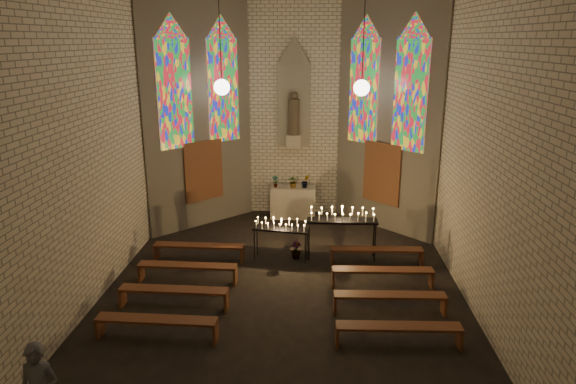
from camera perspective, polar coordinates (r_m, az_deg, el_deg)
The scene contains 17 objects.
floor at distance 11.43m, azimuth -0.69°, elevation -11.92°, with size 12.00×12.00×0.00m, color black.
room at distance 13.51m, azimuth 0.20°, elevation 9.21°, with size 8.22×12.43×7.00m.
altar at distance 16.25m, azimuth 0.56°, elevation -1.14°, with size 1.40×0.60×1.00m, color beige.
flower_vase_left at distance 16.00m, azimuth -1.41°, elevation 1.16°, with size 0.20×0.14×0.38m, color #4C723F.
flower_vase_center at distance 15.98m, azimuth 0.62°, elevation 1.17°, with size 0.36×0.31×0.40m, color #4C723F.
flower_vase_right at distance 15.97m, azimuth 1.94°, elevation 1.21°, with size 0.24×0.19×0.43m, color #4C723F.
aisle_flower_pot at distance 13.34m, azimuth 0.91°, elevation -6.47°, with size 0.25×0.25×0.45m, color #4C723F.
votive_stand_left at distance 13.04m, azimuth -0.83°, elevation -3.88°, with size 1.45×0.56×1.04m.
votive_stand_right at distance 13.09m, azimuth 6.05°, elevation -2.80°, with size 1.79×0.44×1.31m.
pew_left_0 at distance 13.35m, azimuth -9.88°, elevation -6.10°, with size 2.31×0.38×0.44m.
pew_right_0 at distance 13.12m, azimuth 9.82°, elevation -6.51°, with size 2.31×0.38×0.44m.
pew_left_1 at distance 12.28m, azimuth -11.11°, elevation -8.25°, with size 2.31×0.38×0.44m.
pew_right_1 at distance 12.03m, azimuth 10.46°, elevation -8.76°, with size 2.31×0.38×0.44m.
pew_left_2 at distance 11.24m, azimuth -12.59°, elevation -10.79°, with size 2.31×0.38×0.44m.
pew_right_2 at distance 10.97m, azimuth 11.23°, elevation -11.44°, with size 2.31×0.38×0.44m.
pew_left_3 at distance 10.24m, azimuth -14.40°, elevation -13.84°, with size 2.31×0.38×0.44m.
pew_right_3 at distance 9.94m, azimuth 12.18°, elevation -14.68°, with size 2.31×0.38×0.44m.
Camera 1 is at (0.67, -10.01, 5.46)m, focal length 32.00 mm.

